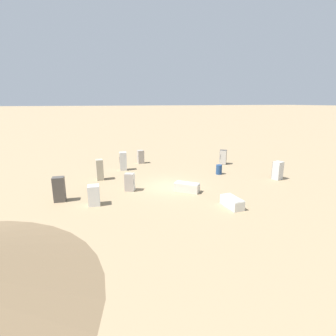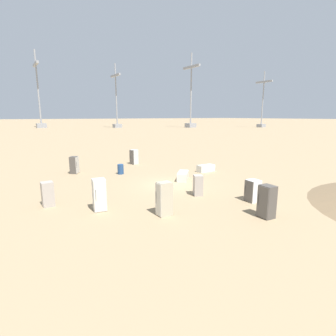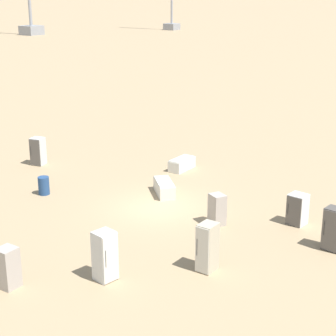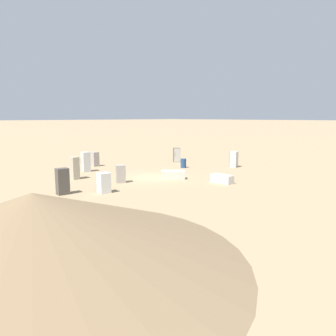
% 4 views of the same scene
% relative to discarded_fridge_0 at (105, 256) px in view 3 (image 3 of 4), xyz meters
% --- Properties ---
extents(ground_plane, '(1000.00, 1000.00, 0.00)m').
position_rel_discarded_fridge_0_xyz_m(ground_plane, '(2.55, -6.72, -0.94)').
color(ground_plane, '#9E8460').
extents(discarded_fridge_0, '(0.81, 0.82, 1.88)m').
position_rel_discarded_fridge_0_xyz_m(discarded_fridge_0, '(0.00, 0.00, 0.00)').
color(discarded_fridge_0, silver).
rests_on(discarded_fridge_0, ground_plane).
extents(discarded_fridge_1, '(0.87, 0.87, 1.65)m').
position_rel_discarded_fridge_0_xyz_m(discarded_fridge_1, '(12.52, -8.20, -0.12)').
color(discarded_fridge_1, silver).
rests_on(discarded_fridge_1, ground_plane).
extents(discarded_fridge_2, '(0.84, 0.84, 1.41)m').
position_rel_discarded_fridge_0_xyz_m(discarded_fridge_2, '(-3.70, -8.78, -0.24)').
color(discarded_fridge_2, white).
rests_on(discarded_fridge_2, ground_plane).
extents(discarded_fridge_3, '(1.96, 1.91, 0.71)m').
position_rel_discarded_fridge_0_xyz_m(discarded_fridge_3, '(3.39, -8.43, -0.59)').
color(discarded_fridge_3, beige).
rests_on(discarded_fridge_3, ground_plane).
extents(discarded_fridge_4, '(0.71, 0.67, 1.51)m').
position_rel_discarded_fridge_0_xyz_m(discarded_fridge_4, '(2.46, 2.39, -0.19)').
color(discarded_fridge_4, '#A89E93').
rests_on(discarded_fridge_4, ground_plane).
extents(discarded_fridge_5, '(0.92, 0.84, 1.42)m').
position_rel_discarded_fridge_0_xyz_m(discarded_fridge_5, '(-0.77, -6.68, -0.23)').
color(discarded_fridge_5, '#A89E93').
rests_on(discarded_fridge_5, ground_plane).
extents(discarded_fridge_6, '(0.61, 0.80, 1.88)m').
position_rel_discarded_fridge_0_xyz_m(discarded_fridge_6, '(-2.66, -2.74, -0.00)').
color(discarded_fridge_6, '#B2A88E').
rests_on(discarded_fridge_6, ground_plane).
extents(discarded_fridge_8, '(0.84, 0.75, 1.78)m').
position_rel_discarded_fridge_0_xyz_m(discarded_fridge_8, '(-5.93, -7.19, -0.05)').
color(discarded_fridge_8, '#4C4742').
rests_on(discarded_fridge_8, ground_plane).
extents(discarded_fridge_9, '(0.79, 1.79, 0.68)m').
position_rel_discarded_fridge_0_xyz_m(discarded_fridge_9, '(4.94, -12.36, -0.60)').
color(discarded_fridge_9, silver).
rests_on(discarded_fridge_9, ground_plane).
extents(rusty_barrel, '(0.57, 0.57, 0.93)m').
position_rel_discarded_fridge_0_xyz_m(rusty_barrel, '(8.44, -4.85, -0.47)').
color(rusty_barrel, navy).
rests_on(rusty_barrel, ground_plane).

